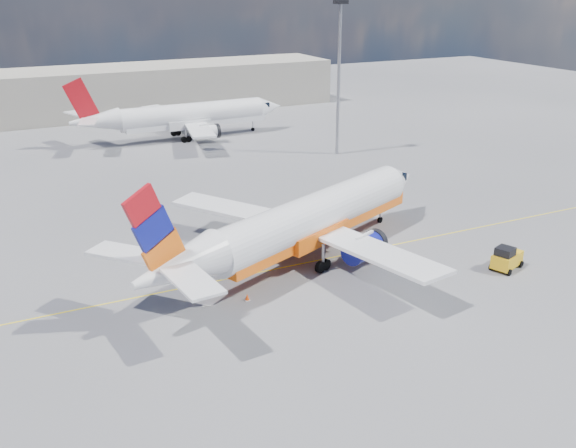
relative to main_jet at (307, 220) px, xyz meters
name	(u,v)px	position (x,y,z in m)	size (l,w,h in m)	color
ground	(315,279)	(-1.14, -3.64, -3.50)	(240.00, 240.00, 0.00)	#59595E
taxi_line	(298,264)	(-1.14, -0.64, -3.50)	(70.00, 0.15, 0.01)	yellow
terminal_main	(140,89)	(3.86, 71.36, 0.50)	(70.00, 14.00, 8.00)	#B4AC9B
main_jet	(307,220)	(0.00, 0.00, 0.00)	(34.08, 25.67, 10.50)	white
second_jet	(186,116)	(4.61, 47.25, -0.19)	(32.80, 25.94, 9.94)	white
gse_tug	(507,258)	(13.70, -8.90, -2.54)	(3.21, 2.63, 2.03)	black
traffic_cone	(247,297)	(-7.38, -4.69, -3.24)	(0.38, 0.38, 0.53)	white
floodlight_mast	(339,65)	(20.10, 29.49, 8.38)	(1.45, 1.45, 19.82)	#97979E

